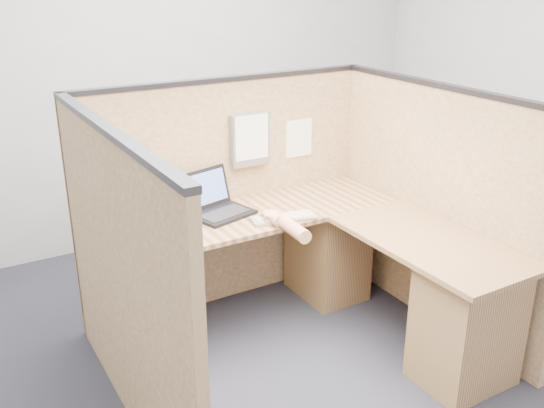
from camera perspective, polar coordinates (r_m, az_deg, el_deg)
floor at (r=3.63m, az=3.49°, el=-15.09°), size 5.00×5.00×0.00m
wall_back at (r=5.01m, az=-10.99°, el=12.17°), size 5.00×0.00×5.00m
cubicle_partitions at (r=3.57m, az=-0.06°, el=-1.56°), size 2.06×1.83×1.53m
l_desk at (r=3.71m, az=3.52°, el=-7.08°), size 1.95×1.75×0.73m
laptop at (r=3.79m, az=-5.13°, el=0.16°), size 0.41×0.42×0.26m
keyboard at (r=3.67m, az=1.13°, el=-1.32°), size 0.42×0.22×0.03m
mouse at (r=3.63m, az=-0.04°, el=-1.41°), size 0.12×0.08×0.05m
hand_forearm at (r=3.51m, az=1.39°, el=-1.94°), size 0.12×0.43×0.09m
blue_poster at (r=3.58m, az=-16.93°, el=5.92°), size 0.16×0.00×0.22m
american_flag at (r=3.62m, az=-14.93°, el=4.83°), size 0.18×0.01×0.32m
file_holder at (r=3.95m, az=-2.07°, el=6.08°), size 0.27×0.05×0.35m
paper_left at (r=4.01m, az=-1.37°, el=6.11°), size 0.20×0.01×0.25m
paper_right at (r=4.18m, az=2.55°, el=6.20°), size 0.20×0.01×0.26m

